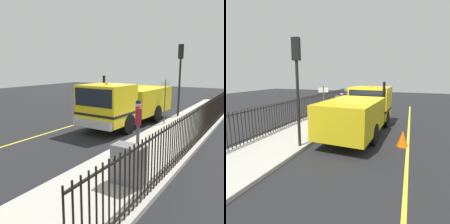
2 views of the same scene
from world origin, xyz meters
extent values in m
plane|color=#232326|center=(0.00, 0.00, 0.00)|extent=(51.49, 51.49, 0.00)
cube|color=#B7B2A8|center=(3.17, 0.00, 0.07)|extent=(2.75, 23.41, 0.14)
cube|color=yellow|center=(-2.21, 0.00, 0.00)|extent=(0.12, 21.07, 0.01)
cube|color=yellow|center=(0.11, -2.39, 1.40)|extent=(2.36, 2.17, 1.84)
cube|color=black|center=(0.11, -2.39, 1.81)|extent=(2.18, 2.20, 0.81)
cube|color=gold|center=(0.27, 1.10, 1.20)|extent=(2.45, 3.98, 1.44)
cube|color=silver|center=(0.06, -3.50, 0.63)|extent=(2.16, 0.30, 0.36)
cube|color=black|center=(0.11, -2.39, 1.00)|extent=(2.39, 2.19, 0.12)
cylinder|color=black|center=(1.14, -2.12, 0.48)|extent=(0.34, 0.97, 0.96)
cylinder|color=black|center=(-0.89, -2.03, 0.48)|extent=(0.34, 0.97, 0.96)
cylinder|color=black|center=(1.29, 1.05, 0.48)|extent=(0.34, 0.97, 0.96)
cylinder|color=black|center=(-0.74, 1.15, 0.48)|extent=(0.34, 0.97, 0.96)
sphere|color=orange|center=(0.11, -2.39, 2.37)|extent=(0.12, 0.12, 0.12)
cylinder|color=black|center=(-0.82, -1.21, 1.58)|extent=(0.14, 0.14, 2.21)
cube|color=maroon|center=(2.42, -3.63, 1.29)|extent=(0.43, 0.55, 0.63)
sphere|color=beige|center=(2.42, -3.63, 1.72)|extent=(0.23, 0.23, 0.23)
sphere|color=#14193F|center=(2.42, -3.63, 1.80)|extent=(0.22, 0.22, 0.22)
cylinder|color=#3F3F47|center=(2.46, -3.71, 0.56)|extent=(0.13, 0.13, 0.84)
cylinder|color=#3F3F47|center=(2.37, -3.55, 0.56)|extent=(0.13, 0.13, 0.84)
cylinder|color=maroon|center=(2.54, -3.88, 1.26)|extent=(0.09, 0.09, 0.59)
cylinder|color=maroon|center=(2.29, -3.38, 1.26)|extent=(0.09, 0.09, 0.59)
cylinder|color=black|center=(4.38, -9.56, 0.88)|extent=(0.04, 0.04, 1.49)
cylinder|color=black|center=(4.38, -9.37, 0.88)|extent=(0.04, 0.04, 1.49)
cylinder|color=black|center=(4.38, -9.18, 0.88)|extent=(0.04, 0.04, 1.49)
cylinder|color=black|center=(4.38, -8.99, 0.88)|extent=(0.04, 0.04, 1.49)
cylinder|color=black|center=(4.38, -8.80, 0.88)|extent=(0.04, 0.04, 1.49)
cylinder|color=black|center=(4.38, -8.61, 0.88)|extent=(0.04, 0.04, 1.49)
cylinder|color=black|center=(4.38, -8.42, 0.88)|extent=(0.04, 0.04, 1.49)
cylinder|color=black|center=(4.38, -8.23, 0.88)|extent=(0.04, 0.04, 1.49)
cylinder|color=black|center=(4.38, -8.03, 0.88)|extent=(0.04, 0.04, 1.49)
cylinder|color=black|center=(4.38, -7.84, 0.88)|extent=(0.04, 0.04, 1.49)
cylinder|color=black|center=(4.38, -7.65, 0.88)|extent=(0.04, 0.04, 1.49)
cylinder|color=black|center=(4.38, -7.46, 0.88)|extent=(0.04, 0.04, 1.49)
cylinder|color=black|center=(4.38, -7.27, 0.88)|extent=(0.04, 0.04, 1.49)
cylinder|color=black|center=(4.38, -7.08, 0.88)|extent=(0.04, 0.04, 1.49)
cylinder|color=black|center=(4.38, -6.89, 0.88)|extent=(0.04, 0.04, 1.49)
cylinder|color=black|center=(4.38, -6.70, 0.88)|extent=(0.04, 0.04, 1.49)
cylinder|color=black|center=(4.38, -6.50, 0.88)|extent=(0.04, 0.04, 1.49)
cylinder|color=black|center=(4.38, -6.31, 0.88)|extent=(0.04, 0.04, 1.49)
cylinder|color=black|center=(4.38, -6.12, 0.88)|extent=(0.04, 0.04, 1.49)
cylinder|color=black|center=(4.38, -5.93, 0.88)|extent=(0.04, 0.04, 1.49)
cylinder|color=black|center=(4.38, -5.74, 0.88)|extent=(0.04, 0.04, 1.49)
cylinder|color=black|center=(4.38, -5.55, 0.88)|extent=(0.04, 0.04, 1.49)
cylinder|color=black|center=(4.38, -5.36, 0.88)|extent=(0.04, 0.04, 1.49)
cylinder|color=black|center=(4.38, -5.17, 0.88)|extent=(0.04, 0.04, 1.49)
cylinder|color=black|center=(4.38, -4.97, 0.88)|extent=(0.04, 0.04, 1.49)
cylinder|color=black|center=(4.38, -4.78, 0.88)|extent=(0.04, 0.04, 1.49)
cylinder|color=black|center=(4.38, -4.59, 0.88)|extent=(0.04, 0.04, 1.49)
cylinder|color=black|center=(4.38, -4.40, 0.88)|extent=(0.04, 0.04, 1.49)
cylinder|color=black|center=(4.38, -4.21, 0.88)|extent=(0.04, 0.04, 1.49)
cylinder|color=black|center=(4.38, -4.02, 0.88)|extent=(0.04, 0.04, 1.49)
cylinder|color=black|center=(4.38, -3.83, 0.88)|extent=(0.04, 0.04, 1.49)
cylinder|color=black|center=(4.38, -3.63, 0.88)|extent=(0.04, 0.04, 1.49)
cylinder|color=black|center=(4.38, -3.44, 0.88)|extent=(0.04, 0.04, 1.49)
cylinder|color=black|center=(4.38, -3.25, 0.88)|extent=(0.04, 0.04, 1.49)
cylinder|color=black|center=(4.38, -3.06, 0.88)|extent=(0.04, 0.04, 1.49)
cylinder|color=black|center=(4.38, -2.87, 0.88)|extent=(0.04, 0.04, 1.49)
cylinder|color=black|center=(4.38, -2.68, 0.88)|extent=(0.04, 0.04, 1.49)
cylinder|color=black|center=(4.38, -2.49, 0.88)|extent=(0.04, 0.04, 1.49)
cylinder|color=black|center=(4.38, -2.30, 0.88)|extent=(0.04, 0.04, 1.49)
cylinder|color=black|center=(4.38, -2.10, 0.88)|extent=(0.04, 0.04, 1.49)
cylinder|color=black|center=(4.38, -1.91, 0.88)|extent=(0.04, 0.04, 1.49)
cylinder|color=black|center=(4.38, -1.72, 0.88)|extent=(0.04, 0.04, 1.49)
cylinder|color=black|center=(4.38, -1.53, 0.88)|extent=(0.04, 0.04, 1.49)
cylinder|color=black|center=(4.38, -1.34, 0.88)|extent=(0.04, 0.04, 1.49)
cylinder|color=black|center=(4.38, -1.15, 0.88)|extent=(0.04, 0.04, 1.49)
cylinder|color=black|center=(4.38, -0.96, 0.88)|extent=(0.04, 0.04, 1.49)
cylinder|color=black|center=(4.38, -0.77, 0.88)|extent=(0.04, 0.04, 1.49)
cylinder|color=black|center=(4.38, -0.57, 0.88)|extent=(0.04, 0.04, 1.49)
cylinder|color=black|center=(4.38, -0.38, 0.88)|extent=(0.04, 0.04, 1.49)
cylinder|color=black|center=(4.38, -0.19, 0.88)|extent=(0.04, 0.04, 1.49)
cylinder|color=black|center=(4.38, 0.00, 0.88)|extent=(0.04, 0.04, 1.49)
cylinder|color=black|center=(4.38, 0.19, 0.88)|extent=(0.04, 0.04, 1.49)
cylinder|color=black|center=(4.38, 0.38, 0.88)|extent=(0.04, 0.04, 1.49)
cylinder|color=black|center=(4.38, 0.57, 0.88)|extent=(0.04, 0.04, 1.49)
cylinder|color=black|center=(4.38, 0.77, 0.88)|extent=(0.04, 0.04, 1.49)
cylinder|color=black|center=(4.38, 0.96, 0.88)|extent=(0.04, 0.04, 1.49)
cylinder|color=black|center=(4.38, 1.15, 0.88)|extent=(0.04, 0.04, 1.49)
cylinder|color=black|center=(4.38, 1.34, 0.88)|extent=(0.04, 0.04, 1.49)
cylinder|color=black|center=(4.38, 1.53, 0.88)|extent=(0.04, 0.04, 1.49)
cylinder|color=black|center=(4.38, 1.72, 0.88)|extent=(0.04, 0.04, 1.49)
cylinder|color=black|center=(4.38, 1.91, 0.88)|extent=(0.04, 0.04, 1.49)
cylinder|color=black|center=(4.38, 2.10, 0.88)|extent=(0.04, 0.04, 1.49)
cylinder|color=black|center=(4.38, 2.30, 0.88)|extent=(0.04, 0.04, 1.49)
cylinder|color=black|center=(4.38, 2.49, 0.88)|extent=(0.04, 0.04, 1.49)
cylinder|color=black|center=(4.38, 2.68, 0.88)|extent=(0.04, 0.04, 1.49)
cylinder|color=black|center=(4.38, 2.87, 0.88)|extent=(0.04, 0.04, 1.49)
cylinder|color=black|center=(4.38, 3.06, 0.88)|extent=(0.04, 0.04, 1.49)
cylinder|color=black|center=(4.38, 3.25, 0.88)|extent=(0.04, 0.04, 1.49)
cylinder|color=black|center=(4.38, 3.44, 0.88)|extent=(0.04, 0.04, 1.49)
cylinder|color=black|center=(4.38, 3.63, 0.88)|extent=(0.04, 0.04, 1.49)
cylinder|color=black|center=(4.38, 3.83, 0.88)|extent=(0.04, 0.04, 1.49)
cylinder|color=black|center=(4.38, 4.02, 0.88)|extent=(0.04, 0.04, 1.49)
cylinder|color=black|center=(4.38, 4.21, 0.88)|extent=(0.04, 0.04, 1.49)
cylinder|color=black|center=(4.38, 4.40, 0.88)|extent=(0.04, 0.04, 1.49)
cylinder|color=black|center=(4.38, 4.59, 0.88)|extent=(0.04, 0.04, 1.49)
cylinder|color=black|center=(4.38, 4.78, 0.88)|extent=(0.04, 0.04, 1.49)
cube|color=black|center=(4.38, 0.00, 1.51)|extent=(0.04, 19.89, 0.04)
cube|color=black|center=(4.38, 0.00, 0.32)|extent=(0.04, 19.89, 0.04)
cylinder|color=black|center=(2.05, 2.74, 2.30)|extent=(0.12, 0.12, 4.32)
cube|color=black|center=(2.05, 2.74, 4.03)|extent=(0.33, 0.26, 0.85)
sphere|color=red|center=(2.05, 2.74, 4.29)|extent=(0.16, 0.16, 0.16)
sphere|color=yellow|center=(2.05, 2.74, 4.03)|extent=(0.16, 0.16, 0.16)
sphere|color=green|center=(2.05, 2.74, 3.78)|extent=(0.16, 0.16, 0.16)
cube|color=slate|center=(3.68, -6.77, 0.66)|extent=(0.85, 0.49, 1.05)
cone|color=orange|center=(-1.97, 0.92, 0.35)|extent=(0.49, 0.49, 0.69)
cylinder|color=#4C4C4C|center=(2.04, 0.33, 1.32)|extent=(0.06, 0.06, 2.35)
cube|color=white|center=(2.04, 0.33, 2.29)|extent=(0.46, 0.25, 0.24)
camera|label=1|loc=(6.56, -12.18, 3.21)|focal=39.59mm
camera|label=2|loc=(-2.16, 9.39, 3.08)|focal=31.03mm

